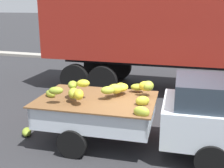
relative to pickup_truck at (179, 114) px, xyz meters
The scene contains 5 objects.
ground 1.03m from the pickup_truck, 166.61° to the right, with size 220.00×220.00×0.00m, color #28282B.
curb_strip 9.48m from the pickup_truck, 93.10° to the left, with size 80.00×0.80×0.16m, color gray.
pickup_truck is the anchor object (origin of this frame).
semi_trailer 4.93m from the pickup_truck, 83.54° to the left, with size 12.08×3.02×3.95m.
fallen_banana_bunch_near_tailgate 3.76m from the pickup_truck, behind, with size 0.36×0.23×0.20m, color olive.
Camera 1 is at (0.86, -5.67, 3.15)m, focal length 44.35 mm.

